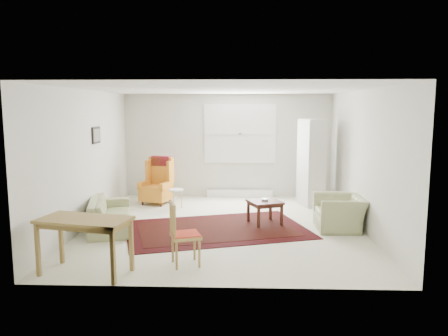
{
  "coord_description": "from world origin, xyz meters",
  "views": [
    {
      "loc": [
        0.3,
        -7.83,
        2.19
      ],
      "look_at": [
        0.0,
        0.3,
        1.05
      ],
      "focal_mm": 35.0,
      "sensor_mm": 36.0,
      "label": 1
    }
  ],
  "objects_px": {
    "wingback_chair": "(156,181)",
    "desk_chair": "(186,234)",
    "sofa": "(110,208)",
    "cabinet": "(312,163)",
    "stool": "(176,199)",
    "armchair": "(340,209)",
    "coffee_table": "(265,212)",
    "desk": "(85,246)"
  },
  "relations": [
    {
      "from": "cabinet",
      "to": "coffee_table",
      "type": "bearing_deg",
      "value": -135.99
    },
    {
      "from": "armchair",
      "to": "desk_chair",
      "type": "height_order",
      "value": "desk_chair"
    },
    {
      "from": "armchair",
      "to": "wingback_chair",
      "type": "xyz_separation_m",
      "value": [
        -3.7,
        1.92,
        0.17
      ]
    },
    {
      "from": "sofa",
      "to": "desk",
      "type": "bearing_deg",
      "value": 173.41
    },
    {
      "from": "sofa",
      "to": "armchair",
      "type": "bearing_deg",
      "value": -104.55
    },
    {
      "from": "armchair",
      "to": "wingback_chair",
      "type": "bearing_deg",
      "value": -117.63
    },
    {
      "from": "armchair",
      "to": "stool",
      "type": "xyz_separation_m",
      "value": [
        -3.18,
        1.51,
        -0.15
      ]
    },
    {
      "from": "armchair",
      "to": "desk_chair",
      "type": "distance_m",
      "value": 3.19
    },
    {
      "from": "stool",
      "to": "desk_chair",
      "type": "bearing_deg",
      "value": -79.56
    },
    {
      "from": "cabinet",
      "to": "sofa",
      "type": "bearing_deg",
      "value": -165.59
    },
    {
      "from": "wingback_chair",
      "to": "desk_chair",
      "type": "relative_size",
      "value": 1.2
    },
    {
      "from": "armchair",
      "to": "coffee_table",
      "type": "xyz_separation_m",
      "value": [
        -1.33,
        0.26,
        -0.13
      ]
    },
    {
      "from": "wingback_chair",
      "to": "cabinet",
      "type": "bearing_deg",
      "value": 17.31
    },
    {
      "from": "sofa",
      "to": "desk_chair",
      "type": "height_order",
      "value": "desk_chair"
    },
    {
      "from": "stool",
      "to": "desk_chair",
      "type": "distance_m",
      "value": 3.49
    },
    {
      "from": "coffee_table",
      "to": "desk_chair",
      "type": "xyz_separation_m",
      "value": [
        -1.22,
        -2.17,
        0.22
      ]
    },
    {
      "from": "cabinet",
      "to": "stool",
      "type": "bearing_deg",
      "value": 176.03
    },
    {
      "from": "armchair",
      "to": "desk",
      "type": "bearing_deg",
      "value": -59.53
    },
    {
      "from": "sofa",
      "to": "wingback_chair",
      "type": "distance_m",
      "value": 2.03
    },
    {
      "from": "wingback_chair",
      "to": "desk",
      "type": "distance_m",
      "value": 4.2
    },
    {
      "from": "cabinet",
      "to": "desk_chair",
      "type": "distance_m",
      "value": 4.55
    },
    {
      "from": "sofa",
      "to": "armchair",
      "type": "xyz_separation_m",
      "value": [
        4.17,
        0.05,
        -0.01
      ]
    },
    {
      "from": "wingback_chair",
      "to": "coffee_table",
      "type": "bearing_deg",
      "value": -18.18
    },
    {
      "from": "sofa",
      "to": "cabinet",
      "type": "xyz_separation_m",
      "value": [
        3.97,
        2.0,
        0.59
      ]
    },
    {
      "from": "sofa",
      "to": "coffee_table",
      "type": "height_order",
      "value": "sofa"
    },
    {
      "from": "sofa",
      "to": "armchair",
      "type": "relative_size",
      "value": 1.96
    },
    {
      "from": "wingback_chair",
      "to": "desk_chair",
      "type": "distance_m",
      "value": 4.0
    },
    {
      "from": "armchair",
      "to": "wingback_chair",
      "type": "distance_m",
      "value": 4.17
    },
    {
      "from": "coffee_table",
      "to": "desk",
      "type": "bearing_deg",
      "value": -134.66
    },
    {
      "from": "coffee_table",
      "to": "desk",
      "type": "relative_size",
      "value": 0.47
    },
    {
      "from": "armchair",
      "to": "desk",
      "type": "relative_size",
      "value": 0.79
    },
    {
      "from": "cabinet",
      "to": "desk",
      "type": "bearing_deg",
      "value": -142.99
    },
    {
      "from": "armchair",
      "to": "stool",
      "type": "relative_size",
      "value": 2.18
    },
    {
      "from": "wingback_chair",
      "to": "cabinet",
      "type": "xyz_separation_m",
      "value": [
        3.5,
        0.03,
        0.43
      ]
    },
    {
      "from": "stool",
      "to": "desk_chair",
      "type": "xyz_separation_m",
      "value": [
        0.63,
        -3.43,
        0.23
      ]
    },
    {
      "from": "cabinet",
      "to": "desk_chair",
      "type": "bearing_deg",
      "value": -133.59
    },
    {
      "from": "wingback_chair",
      "to": "sofa",
      "type": "bearing_deg",
      "value": -86.57
    },
    {
      "from": "stool",
      "to": "desk",
      "type": "height_order",
      "value": "desk"
    },
    {
      "from": "stool",
      "to": "desk",
      "type": "relative_size",
      "value": 0.36
    },
    {
      "from": "armchair",
      "to": "cabinet",
      "type": "xyz_separation_m",
      "value": [
        -0.2,
        1.95,
        0.6
      ]
    },
    {
      "from": "wingback_chair",
      "to": "desk_chair",
      "type": "bearing_deg",
      "value": -56.43
    },
    {
      "from": "sofa",
      "to": "wingback_chair",
      "type": "relative_size",
      "value": 1.71
    }
  ]
}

